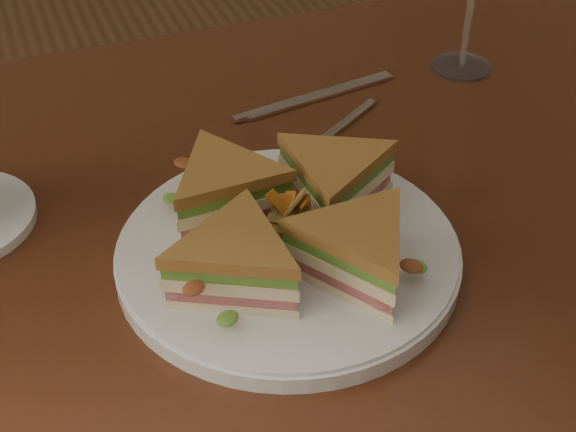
{
  "coord_description": "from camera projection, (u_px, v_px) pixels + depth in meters",
  "views": [
    {
      "loc": [
        -0.2,
        -0.59,
        1.23
      ],
      "look_at": [
        -0.0,
        -0.09,
        0.8
      ],
      "focal_mm": 50.0,
      "sensor_mm": 36.0,
      "label": 1
    }
  ],
  "objects": [
    {
      "name": "table",
      "position": [
        262.0,
        278.0,
        0.85
      ],
      "size": [
        1.2,
        0.8,
        0.75
      ],
      "color": "#34160B",
      "rests_on": "ground"
    },
    {
      "name": "sandwich_wedges",
      "position": [
        288.0,
        221.0,
        0.69
      ],
      "size": [
        0.3,
        0.3,
        0.06
      ],
      "color": "#FDEABB",
      "rests_on": "plate"
    },
    {
      "name": "crisps_mound",
      "position": [
        288.0,
        224.0,
        0.69
      ],
      "size": [
        0.09,
        0.09,
        0.05
      ],
      "primitive_type": null,
      "color": "#C76919",
      "rests_on": "plate"
    },
    {
      "name": "knife",
      "position": [
        310.0,
        99.0,
        0.94
      ],
      "size": [
        0.21,
        0.05,
        0.0
      ],
      "rotation": [
        0.0,
        0.0,
        0.16
      ],
      "color": "silver",
      "rests_on": "table"
    },
    {
      "name": "spoon",
      "position": [
        306.0,
        153.0,
        0.85
      ],
      "size": [
        0.16,
        0.11,
        0.01
      ],
      "rotation": [
        0.0,
        0.0,
        0.57
      ],
      "color": "silver",
      "rests_on": "table"
    },
    {
      "name": "plate",
      "position": [
        288.0,
        253.0,
        0.71
      ],
      "size": [
        0.31,
        0.31,
        0.02
      ],
      "primitive_type": "cylinder",
      "color": "white",
      "rests_on": "table"
    }
  ]
}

